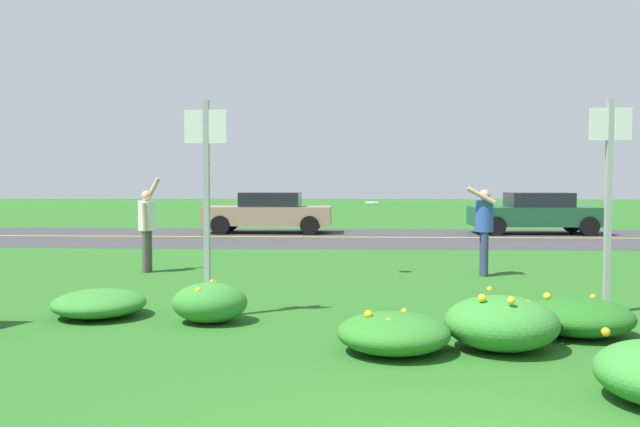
% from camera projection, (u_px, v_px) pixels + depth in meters
% --- Properties ---
extents(ground_plane, '(120.00, 120.00, 0.00)m').
position_uv_depth(ground_plane, '(388.00, 276.00, 12.83)').
color(ground_plane, '#26601E').
extents(highway_strip, '(120.00, 7.97, 0.01)m').
position_uv_depth(highway_strip, '(373.00, 237.00, 21.93)').
color(highway_strip, '#38383A').
rests_on(highway_strip, ground).
extents(highway_center_stripe, '(120.00, 0.16, 0.00)m').
position_uv_depth(highway_center_stripe, '(373.00, 237.00, 21.93)').
color(highway_center_stripe, yellow).
rests_on(highway_center_stripe, ground).
extents(daylily_clump_mid_center, '(1.22, 1.21, 0.63)m').
position_uv_depth(daylily_clump_mid_center, '(501.00, 323.00, 7.21)').
color(daylily_clump_mid_center, '#337F2D').
rests_on(daylily_clump_mid_center, ground).
extents(daylily_clump_front_center, '(1.21, 1.17, 0.47)m').
position_uv_depth(daylily_clump_front_center, '(393.00, 333.00, 7.07)').
color(daylily_clump_front_center, '#2D7526').
rests_on(daylily_clump_front_center, ground).
extents(daylily_clump_front_left, '(1.29, 1.21, 0.44)m').
position_uv_depth(daylily_clump_front_left, '(578.00, 317.00, 7.88)').
color(daylily_clump_front_left, '#23661E').
rests_on(daylily_clump_front_left, ground).
extents(daylily_clump_mid_left, '(1.24, 1.25, 0.36)m').
position_uv_depth(daylily_clump_mid_left, '(99.00, 303.00, 8.97)').
color(daylily_clump_mid_left, '#337F2D').
rests_on(daylily_clump_mid_left, ground).
extents(daylily_clump_mid_right, '(0.97, 0.88, 0.53)m').
position_uv_depth(daylily_clump_mid_right, '(210.00, 303.00, 8.60)').
color(daylily_clump_mid_right, '#337F2D').
rests_on(daylily_clump_mid_right, ground).
extents(sign_post_near_path, '(0.56, 0.10, 2.89)m').
position_uv_depth(sign_post_near_path, '(206.00, 188.00, 8.81)').
color(sign_post_near_path, '#93969B').
rests_on(sign_post_near_path, ground).
extents(sign_post_by_roadside, '(0.56, 0.10, 2.94)m').
position_uv_depth(sign_post_by_roadside, '(609.00, 185.00, 9.08)').
color(sign_post_by_roadside, '#93969B').
rests_on(sign_post_by_roadside, ground).
extents(person_thrower_white_shirt, '(0.40, 0.49, 1.92)m').
position_uv_depth(person_thrower_white_shirt, '(147.00, 223.00, 13.41)').
color(person_thrower_white_shirt, silver).
rests_on(person_thrower_white_shirt, ground).
extents(person_catcher_blue_shirt, '(0.55, 0.49, 1.74)m').
position_uv_depth(person_catcher_blue_shirt, '(484.00, 224.00, 12.86)').
color(person_catcher_blue_shirt, '#2D4C9E').
rests_on(person_catcher_blue_shirt, ground).
extents(frisbee_pale_blue, '(0.26, 0.26, 0.06)m').
position_uv_depth(frisbee_pale_blue, '(372.00, 203.00, 13.02)').
color(frisbee_pale_blue, '#ADD6E5').
extents(car_dark_green_center_left, '(4.50, 2.00, 1.45)m').
position_uv_depth(car_dark_green_center_left, '(536.00, 213.00, 23.41)').
color(car_dark_green_center_left, '#194C2D').
rests_on(car_dark_green_center_left, ground).
extents(car_tan_center_right, '(4.50, 2.00, 1.45)m').
position_uv_depth(car_tan_center_right, '(269.00, 212.00, 23.86)').
color(car_tan_center_right, '#937F60').
rests_on(car_tan_center_right, ground).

